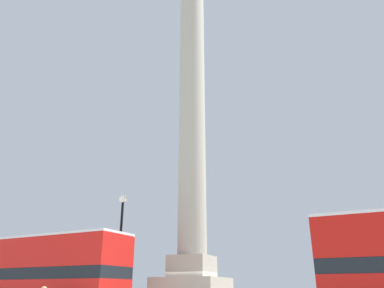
# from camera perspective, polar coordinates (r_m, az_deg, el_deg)

# --- Properties ---
(monument_column) EXTENTS (4.81, 4.81, 25.24)m
(monument_column) POSITION_cam_1_polar(r_m,az_deg,el_deg) (22.32, 0.00, -3.01)
(monument_column) COLOR #A39E8E
(monument_column) RESTS_ON ground_plane
(bus_a) EXTENTS (11.15, 3.19, 4.23)m
(bus_a) POSITION_cam_1_polar(r_m,az_deg,el_deg) (22.17, -23.20, -17.91)
(bus_a) COLOR red
(bus_a) RESTS_ON ground_plane
(street_lamp) EXTENTS (0.47, 0.47, 6.76)m
(street_lamp) POSITION_cam_1_polar(r_m,az_deg,el_deg) (21.61, -10.91, -14.60)
(street_lamp) COLOR black
(street_lamp) RESTS_ON ground_plane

